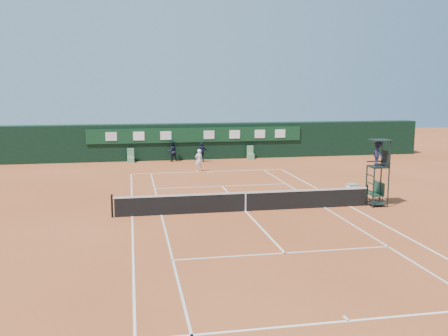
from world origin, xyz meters
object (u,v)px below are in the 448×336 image
at_px(player, 199,160).
at_px(player_bench, 376,191).
at_px(umpire_chair, 378,158).
at_px(tennis_net, 245,201).
at_px(cooler, 352,189).

bearing_deg(player, player_bench, 101.95).
distance_m(umpire_chair, player, 14.47).
distance_m(tennis_net, player, 12.16).
height_order(umpire_chair, player_bench, umpire_chair).
relative_size(cooler, player, 0.40).
xyz_separation_m(tennis_net, umpire_chair, (6.87, -0.12, 1.95)).
height_order(player_bench, player, player).
xyz_separation_m(umpire_chair, cooler, (-0.09, 2.64, -2.13)).
height_order(tennis_net, player, player).
bearing_deg(umpire_chair, cooler, 91.88).
xyz_separation_m(tennis_net, player_bench, (7.26, 0.68, 0.09)).
distance_m(tennis_net, player_bench, 7.29).
relative_size(umpire_chair, cooler, 5.30).
height_order(player_bench, cooler, player_bench).
distance_m(player_bench, player, 13.92).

